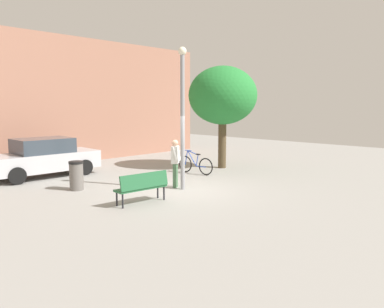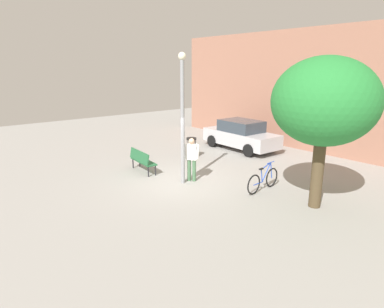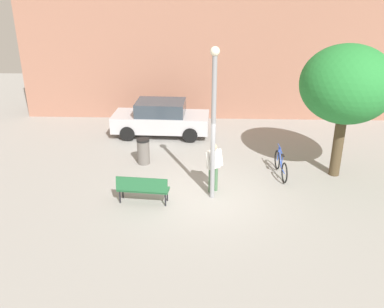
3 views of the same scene
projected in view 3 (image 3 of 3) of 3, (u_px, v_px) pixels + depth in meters
The scene contains 9 objects.
ground_plane at pixel (206, 195), 13.52m from camera, with size 36.00×36.00×0.00m, color gray.
building_facade at pixel (208, 53), 20.53m from camera, with size 17.99×2.00×6.15m, color #9E6B56.
lamppost at pixel (214, 117), 12.36m from camera, with size 0.28×0.28×4.75m.
person_by_lamppost at pixel (214, 164), 13.40m from camera, with size 0.62×0.52×1.67m.
park_bench at pixel (143, 188), 12.83m from camera, with size 1.64×0.62×0.92m.
plaza_tree at pixel (347, 85), 13.66m from camera, with size 3.07×3.07×4.59m.
bicycle_blue at pixel (281, 165), 14.74m from camera, with size 0.18×1.81×0.97m.
parked_car_silver at pixel (161, 118), 18.37m from camera, with size 4.26×1.94×1.55m.
trash_bin at pixel (143, 151), 15.63m from camera, with size 0.48×0.48×0.98m.
Camera 3 is at (-0.04, -11.92, 6.53)m, focal length 39.01 mm.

